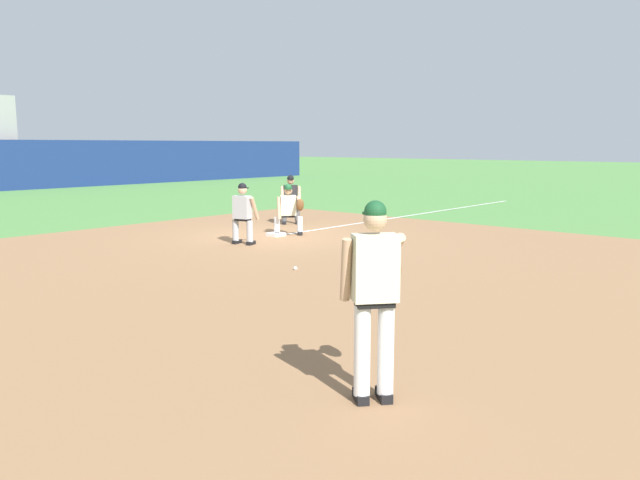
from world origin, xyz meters
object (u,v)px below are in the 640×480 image
(pitcher, at_px, (375,289))
(umpire, at_px, (291,198))
(first_base_bag, at_px, (276,234))
(baseball, at_px, (295,268))
(baserunner, at_px, (243,211))
(first_baseman, at_px, (289,208))

(pitcher, bearing_deg, umpire, 47.44)
(first_base_bag, height_order, baseball, first_base_bag)
(first_base_bag, height_order, pitcher, pitcher)
(pitcher, height_order, baserunner, pitcher)
(baseball, height_order, first_baseman, first_baseman)
(first_base_bag, relative_size, baserunner, 0.26)
(first_baseman, bearing_deg, umpire, 43.21)
(first_base_bag, relative_size, baseball, 5.14)
(baseball, bearing_deg, baserunner, 65.21)
(baseball, relative_size, baserunner, 0.05)
(pitcher, xyz_separation_m, umpire, (8.81, 9.60, -0.27))
(first_baseman, distance_m, umpire, 2.35)
(first_base_bag, distance_m, baserunner, 1.69)
(pitcher, relative_size, first_baseman, 1.39)
(first_base_bag, bearing_deg, baseball, -129.88)
(first_base_bag, distance_m, first_baseman, 0.78)
(pitcher, relative_size, baserunner, 1.27)
(baserunner, bearing_deg, umpire, 27.48)
(first_base_bag, xyz_separation_m, baserunner, (-1.46, -0.39, 0.75))
(first_baseman, height_order, baserunner, baserunner)
(baserunner, bearing_deg, baseball, -114.79)
(baseball, bearing_deg, umpire, 44.77)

